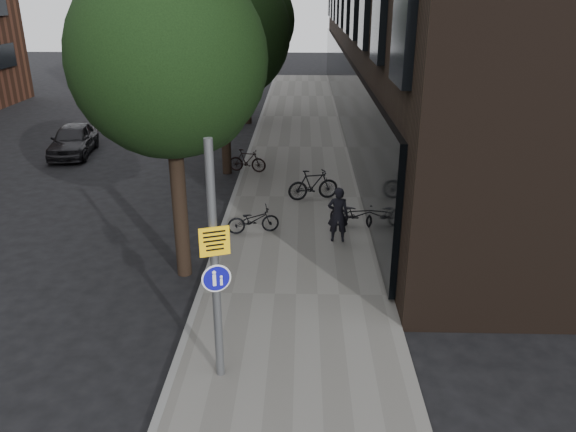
{
  "coord_description": "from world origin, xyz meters",
  "views": [
    {
      "loc": [
        0.37,
        -8.12,
        6.68
      ],
      "look_at": [
        0.05,
        3.52,
        2.0
      ],
      "focal_mm": 35.0,
      "sensor_mm": 36.0,
      "label": 1
    }
  ],
  "objects_px": {
    "parked_car_near": "(73,140)",
    "parked_bike_facade_near": "(357,214)",
    "signpost": "(215,265)",
    "pedestrian": "(338,215)"
  },
  "relations": [
    {
      "from": "parked_bike_facade_near",
      "to": "signpost",
      "type": "bearing_deg",
      "value": 175.73
    },
    {
      "from": "pedestrian",
      "to": "parked_bike_facade_near",
      "type": "relative_size",
      "value": 0.95
    },
    {
      "from": "signpost",
      "to": "parked_bike_facade_near",
      "type": "distance_m",
      "value": 7.8
    },
    {
      "from": "parked_car_near",
      "to": "signpost",
      "type": "bearing_deg",
      "value": -68.11
    },
    {
      "from": "parked_car_near",
      "to": "parked_bike_facade_near",
      "type": "bearing_deg",
      "value": -42.76
    },
    {
      "from": "pedestrian",
      "to": "parked_car_near",
      "type": "relative_size",
      "value": 0.41
    },
    {
      "from": "signpost",
      "to": "parked_car_near",
      "type": "height_order",
      "value": "signpost"
    },
    {
      "from": "signpost",
      "to": "pedestrian",
      "type": "xyz_separation_m",
      "value": [
        2.47,
        6.0,
        -1.45
      ]
    },
    {
      "from": "parked_bike_facade_near",
      "to": "parked_car_near",
      "type": "relative_size",
      "value": 0.43
    },
    {
      "from": "pedestrian",
      "to": "signpost",
      "type": "bearing_deg",
      "value": 69.58
    }
  ]
}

